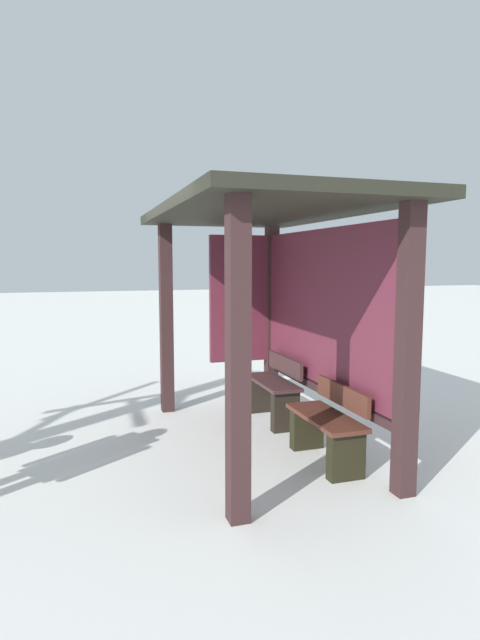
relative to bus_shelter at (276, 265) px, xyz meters
The scene contains 4 objects.
ground_plane 1.89m from the bus_shelter, 62.88° to the right, with size 60.00×60.00×0.00m, color white.
bus_shelter is the anchor object (origin of this frame).
bench_left_inside 1.64m from the bus_shelter, 158.97° to the left, with size 1.00×0.37×0.78m.
bench_center_inside 1.75m from the bus_shelter, 15.66° to the left, with size 1.00×0.39×0.74m.
Camera 1 is at (4.96, -1.81, 1.90)m, focal length 29.01 mm.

